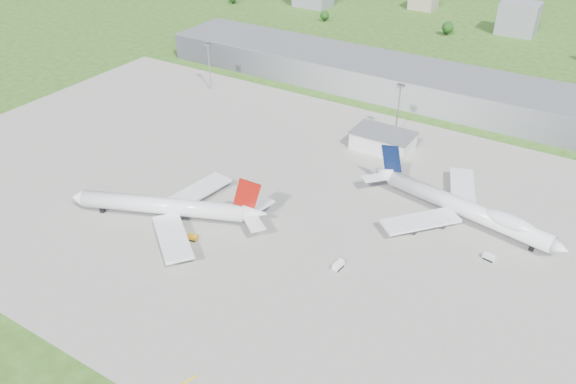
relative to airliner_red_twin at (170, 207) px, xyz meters
The scene contains 15 objects.
ground 145.87m from the airliner_red_twin, 76.53° to the left, with size 1400.00×1400.00×0.00m, color #2F4B17.
apron 54.51m from the airliner_red_twin, 35.84° to the left, with size 360.00×190.00×0.08m, color gray.
terminal 160.41m from the airliner_red_twin, 77.77° to the left, with size 300.00×42.00×15.00m, color gray.
ops_building 101.76m from the airliner_red_twin, 64.40° to the left, with size 26.00×16.00×8.00m, color silver.
mast_west 126.13m from the airliner_red_twin, 121.74° to the left, with size 3.50×2.00×25.90m.
mast_center 116.10m from the airliner_red_twin, 67.62° to the left, with size 3.50×2.00×25.90m.
airliner_red_twin is the anchor object (origin of this frame).
airliner_blue_quad 107.74m from the airliner_red_twin, 31.25° to the left, with size 76.17×59.00×20.00m.
tug_yellow 16.23m from the airliner_red_twin, 20.74° to the right, with size 4.26×3.07×1.88m.
van_white_near 65.93m from the airliner_red_twin, ahead, with size 2.56×4.80×2.37m.
van_white_far 112.98m from the airliner_red_twin, 19.87° to the left, with size 4.29×2.54×2.14m.
bldg_cw 332.78m from the airliner_red_twin, 94.49° to the left, with size 20.00×18.00×14.00m, color gray.
bldg_c 306.60m from the airliner_red_twin, 79.86° to the left, with size 26.00×20.00×22.00m, color slate.
tree_w 267.78m from the airliner_red_twin, 106.50° to the left, with size 6.75×6.75×8.25m.
tree_c 272.12m from the airliner_red_twin, 87.06° to the left, with size 8.10×8.10×9.90m.
Camera 1 is at (91.95, -112.73, 120.59)m, focal length 35.00 mm.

